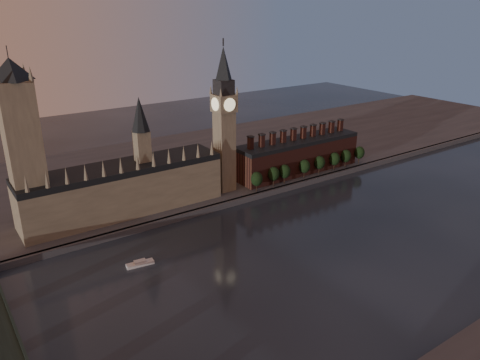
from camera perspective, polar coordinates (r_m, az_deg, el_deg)
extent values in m
plane|color=black|center=(263.49, 9.63, -9.72)|extent=(900.00, 900.00, 0.00)
cube|color=#4D4E53|center=(325.00, -1.39, -2.91)|extent=(900.00, 4.00, 4.00)
cube|color=#4D4E53|center=(398.19, -8.56, 1.38)|extent=(900.00, 180.00, 4.00)
cube|color=gray|center=(312.70, -13.98, -1.35)|extent=(130.00, 30.00, 28.00)
cube|color=black|center=(307.23, -14.24, 1.41)|extent=(130.00, 30.00, 4.00)
cube|color=gray|center=(309.36, -11.82, 3.70)|extent=(9.00, 9.00, 24.00)
cone|color=black|center=(303.61, -12.13, 7.85)|extent=(12.00, 12.00, 22.00)
cone|color=gray|center=(278.32, -24.63, -0.38)|extent=(2.60, 2.60, 10.00)
cone|color=gray|center=(280.04, -22.51, 0.07)|extent=(2.60, 2.60, 10.00)
cone|color=gray|center=(282.15, -20.41, 0.51)|extent=(2.60, 2.60, 10.00)
cone|color=gray|center=(284.66, -18.34, 0.94)|extent=(2.60, 2.60, 10.00)
cone|color=gray|center=(287.54, -16.32, 1.36)|extent=(2.60, 2.60, 10.00)
cone|color=gray|center=(290.79, -14.33, 1.77)|extent=(2.60, 2.60, 10.00)
cone|color=gray|center=(294.40, -12.39, 2.17)|extent=(2.60, 2.60, 10.00)
cone|color=gray|center=(298.35, -10.50, 2.56)|extent=(2.60, 2.60, 10.00)
cone|color=gray|center=(302.63, -8.66, 2.93)|extent=(2.60, 2.60, 10.00)
cone|color=gray|center=(307.22, -6.87, 3.29)|extent=(2.60, 2.60, 10.00)
cone|color=gray|center=(312.11, -5.14, 3.64)|extent=(2.60, 2.60, 10.00)
cone|color=gray|center=(317.29, -3.46, 3.97)|extent=(2.60, 2.60, 10.00)
cube|color=gray|center=(289.61, -24.65, 2.08)|extent=(18.00, 18.00, 90.00)
cone|color=black|center=(279.29, -26.23, 12.04)|extent=(24.00, 24.00, 12.00)
cylinder|color=#232326|center=(278.66, -26.42, 13.25)|extent=(0.50, 0.50, 12.00)
cone|color=gray|center=(273.08, -24.20, 11.76)|extent=(3.00, 3.00, 8.00)
cone|color=gray|center=(288.69, -24.86, 12.06)|extent=(3.00, 3.00, 8.00)
cube|color=gray|center=(335.04, -1.90, 3.48)|extent=(12.00, 12.00, 58.00)
cube|color=gray|center=(326.40, -1.97, 9.35)|extent=(14.00, 14.00, 12.00)
cube|color=#232326|center=(324.42, -2.00, 11.26)|extent=(11.00, 11.00, 10.00)
cone|color=black|center=(322.19, -2.03, 14.07)|extent=(13.00, 13.00, 22.00)
cylinder|color=#232326|center=(320.92, -2.06, 16.46)|extent=(1.00, 1.00, 5.00)
cylinder|color=#F4E8B4|center=(320.49, -1.26, 9.15)|extent=(9.00, 0.50, 9.00)
cylinder|color=#F4E8B4|center=(332.36, -2.66, 9.55)|extent=(9.00, 0.50, 9.00)
cylinder|color=#F4E8B4|center=(322.64, -3.06, 9.20)|extent=(0.50, 9.00, 9.00)
cylinder|color=#F4E8B4|center=(330.28, -0.91, 9.50)|extent=(0.50, 9.00, 9.00)
cone|color=gray|center=(315.91, -2.35, 10.63)|extent=(2.00, 2.00, 6.00)
cone|color=gray|center=(322.97, -0.37, 10.87)|extent=(2.00, 2.00, 6.00)
cone|color=gray|center=(326.79, -3.60, 10.95)|extent=(2.00, 2.00, 6.00)
cone|color=gray|center=(333.62, -1.66, 11.18)|extent=(2.00, 2.00, 6.00)
cube|color=#4D231D|center=(380.89, 7.01, 2.79)|extent=(110.00, 25.00, 24.00)
cube|color=black|center=(377.00, 7.10, 4.74)|extent=(110.00, 25.00, 3.00)
cube|color=#4D231D|center=(346.79, 1.29, 4.51)|extent=(3.50, 3.50, 9.00)
cube|color=#232326|center=(345.43, 1.30, 5.31)|extent=(4.20, 4.20, 1.00)
cube|color=#4D231D|center=(352.81, 2.67, 4.78)|extent=(3.50, 3.50, 9.00)
cube|color=#232326|center=(351.48, 2.68, 5.56)|extent=(4.20, 4.20, 1.00)
cube|color=#4D231D|center=(359.03, 4.00, 5.03)|extent=(3.50, 3.50, 9.00)
cube|color=#232326|center=(357.72, 4.02, 5.80)|extent=(4.20, 4.20, 1.00)
cube|color=#4D231D|center=(365.45, 5.29, 5.28)|extent=(3.50, 3.50, 9.00)
cube|color=#232326|center=(364.16, 5.31, 6.03)|extent=(4.20, 4.20, 1.00)
cube|color=#4D231D|center=(372.05, 6.53, 5.51)|extent=(3.50, 3.50, 9.00)
cube|color=#232326|center=(370.78, 6.56, 6.25)|extent=(4.20, 4.20, 1.00)
cube|color=#4D231D|center=(378.82, 7.73, 5.73)|extent=(3.50, 3.50, 9.00)
cube|color=#232326|center=(377.57, 7.77, 6.46)|extent=(4.20, 4.20, 1.00)
cube|color=#4D231D|center=(385.75, 8.89, 5.94)|extent=(3.50, 3.50, 9.00)
cube|color=#232326|center=(384.53, 8.93, 6.66)|extent=(4.20, 4.20, 1.00)
cube|color=#4D231D|center=(392.84, 10.00, 6.14)|extent=(3.50, 3.50, 9.00)
cube|color=#232326|center=(391.64, 10.05, 6.85)|extent=(4.20, 4.20, 1.00)
cube|color=#4D231D|center=(400.08, 11.08, 6.33)|extent=(3.50, 3.50, 9.00)
cube|color=#232326|center=(398.90, 11.13, 7.03)|extent=(4.20, 4.20, 1.00)
cube|color=#4D231D|center=(407.45, 12.12, 6.52)|extent=(3.50, 3.50, 9.00)
cube|color=#232326|center=(406.30, 12.17, 7.20)|extent=(4.20, 4.20, 1.00)
cylinder|color=black|center=(340.21, 2.04, -0.90)|extent=(0.80, 0.80, 6.00)
ellipsoid|color=black|center=(337.87, 2.05, 0.13)|extent=(8.60, 8.60, 10.75)
cylinder|color=black|center=(351.12, 4.09, -0.24)|extent=(0.80, 0.80, 6.00)
ellipsoid|color=black|center=(348.86, 4.12, 0.76)|extent=(8.60, 8.60, 10.75)
cylinder|color=black|center=(356.77, 5.43, 0.07)|extent=(0.80, 0.80, 6.00)
ellipsoid|color=black|center=(354.55, 5.47, 1.05)|extent=(8.60, 8.60, 10.75)
cylinder|color=black|center=(369.80, 7.83, 0.72)|extent=(0.80, 0.80, 6.00)
ellipsoid|color=black|center=(367.65, 7.87, 1.67)|extent=(8.60, 8.60, 10.75)
cylinder|color=black|center=(380.47, 9.62, 1.19)|extent=(0.80, 0.80, 6.00)
ellipsoid|color=black|center=(378.38, 9.68, 2.12)|extent=(8.60, 8.60, 10.75)
cylinder|color=black|center=(391.63, 11.39, 1.64)|extent=(0.80, 0.80, 6.00)
ellipsoid|color=black|center=(389.60, 11.46, 2.55)|extent=(8.60, 8.60, 10.75)
cylinder|color=black|center=(401.01, 12.71, 1.99)|extent=(0.80, 0.80, 6.00)
ellipsoid|color=black|center=(399.03, 12.78, 2.88)|extent=(8.60, 8.60, 10.75)
cylinder|color=black|center=(412.92, 14.28, 2.40)|extent=(0.80, 0.80, 6.00)
ellipsoid|color=black|center=(411.00, 14.35, 3.26)|extent=(8.60, 8.60, 10.75)
cylinder|color=#232326|center=(217.94, -26.82, -17.95)|extent=(8.00, 8.00, 7.75)
cube|color=silver|center=(261.39, -12.08, -9.96)|extent=(15.13, 5.99, 1.68)
cube|color=silver|center=(260.66, -12.10, -9.68)|extent=(6.65, 3.91, 1.26)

